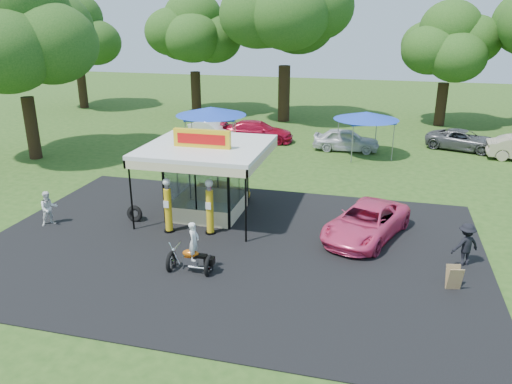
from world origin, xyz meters
TOP-DOWN VIEW (x-y plane):
  - ground at (0.00, 0.00)m, footprint 120.00×120.00m
  - asphalt_apron at (0.00, 2.00)m, footprint 20.00×14.00m
  - gas_station_kiosk at (-2.00, 4.99)m, footprint 5.40×5.40m
  - gas_pump_left at (-2.95, 2.62)m, footprint 0.46×0.46m
  - gas_pump_right at (-1.16, 2.89)m, footprint 0.46×0.46m
  - motorcycle at (-0.63, -0.49)m, footprint 1.74×0.85m
  - spare_tires at (-4.98, 3.39)m, footprint 0.85×0.51m
  - a_frame_sign at (8.43, 0.59)m, footprint 0.52×0.53m
  - kiosk_car at (-2.00, 7.20)m, footprint 2.82×1.13m
  - pink_sedan at (5.30, 4.18)m, footprint 3.94×5.54m
  - spectator_west at (-8.43, 2.03)m, footprint 0.96×0.97m
  - spectator_east_a at (8.99, 2.58)m, footprint 1.26×1.09m
  - bg_car_a at (-6.56, 19.16)m, footprint 4.62×3.30m
  - bg_car_b at (-3.31, 19.49)m, footprint 5.40×2.51m
  - bg_car_c at (3.27, 18.51)m, footprint 4.50×1.83m
  - bg_car_d at (11.15, 20.76)m, footprint 5.40×3.69m
  - tent_west at (-5.34, 15.12)m, footprint 4.63×4.63m
  - tent_east at (4.55, 17.39)m, footprint 4.24×4.24m
  - oak_far_a at (-23.93, 29.06)m, footprint 9.11×9.11m
  - oak_far_b at (-11.78, 29.11)m, footprint 9.04×9.04m
  - oak_far_c at (-2.98, 27.58)m, footprint 11.51×11.51m
  - oak_far_d at (10.26, 29.07)m, footprint 8.29×8.29m
  - oak_near at (-16.31, 11.45)m, footprint 10.28×10.28m

SIDE VIEW (x-z plane):
  - ground at x=0.00m, z-range 0.00..0.00m
  - asphalt_apron at x=0.00m, z-range 0.00..0.04m
  - spare_tires at x=-4.98m, z-range -0.01..0.72m
  - a_frame_sign at x=8.43m, z-range 0.01..0.88m
  - kiosk_car at x=-2.00m, z-range 0.00..0.96m
  - bg_car_d at x=11.15m, z-range 0.00..1.37m
  - pink_sedan at x=5.30m, z-range 0.00..1.40m
  - bg_car_a at x=-6.56m, z-range 0.00..1.45m
  - bg_car_b at x=-3.31m, z-range 0.00..1.53m
  - bg_car_c at x=3.27m, z-range 0.00..1.53m
  - spectator_west at x=-8.43m, z-range 0.00..1.58m
  - motorcycle at x=-0.63m, z-range -0.23..1.84m
  - spectator_east_a at x=8.99m, z-range 0.00..1.68m
  - gas_pump_left at x=-2.95m, z-range -0.05..2.41m
  - gas_pump_right at x=-1.16m, z-range -0.05..2.42m
  - gas_station_kiosk at x=-2.00m, z-range -0.31..3.87m
  - tent_east at x=4.55m, z-range 1.20..4.17m
  - tent_west at x=-5.34m, z-range 1.31..4.55m
  - oak_far_d at x=10.26m, z-range 1.36..11.23m
  - oak_far_a at x=-23.93m, z-range 1.47..12.27m
  - oak_far_b at x=-11.78m, z-range 1.49..12.27m
  - oak_near at x=-16.31m, z-range 1.50..13.34m
  - oak_far_c at x=-2.98m, z-range 1.83..15.39m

